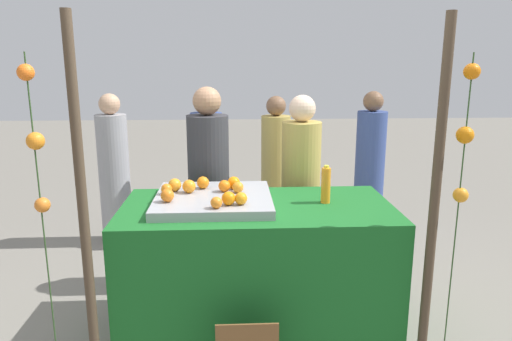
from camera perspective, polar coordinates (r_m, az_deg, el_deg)
name	(u,v)px	position (r m, az deg, el deg)	size (l,w,h in m)	color
ground_plane	(257,327)	(3.49, 0.14, -18.37)	(24.00, 24.00, 0.00)	gray
stall_counter	(257,268)	(3.28, 0.14, -11.69)	(1.79, 0.89, 0.90)	#196023
orange_tray	(213,200)	(3.15, -5.16, -3.52)	(0.76, 0.73, 0.06)	#9EA0A5
orange_0	(166,189)	(3.20, -10.76, -2.21)	(0.07, 0.07, 0.07)	orange
orange_1	(238,187)	(3.18, -2.20, -2.04)	(0.08, 0.08, 0.08)	orange
orange_2	(189,186)	(3.21, -8.09, -1.91)	(0.09, 0.09, 0.09)	orange
orange_3	(167,195)	(3.02, -10.65, -2.98)	(0.08, 0.08, 0.08)	orange
orange_4	(216,203)	(2.86, -4.81, -3.89)	(0.07, 0.07, 0.07)	orange
orange_5	(228,198)	(2.91, -3.34, -3.38)	(0.09, 0.09, 0.09)	orange
orange_6	(241,199)	(2.92, -1.83, -3.40)	(0.08, 0.08, 0.08)	orange
orange_7	(175,185)	(3.26, -9.78, -1.73)	(0.09, 0.09, 0.09)	orange
orange_8	(224,186)	(3.21, -3.84, -1.88)	(0.08, 0.08, 0.08)	orange
orange_9	(234,183)	(3.27, -2.71, -1.50)	(0.09, 0.09, 0.09)	orange
orange_10	(203,183)	(3.30, -6.43, -1.46)	(0.09, 0.09, 0.09)	orange
juice_bottle	(326,185)	(3.18, 8.42, -1.75)	(0.06, 0.06, 0.26)	orange
vendor_left	(209,196)	(3.82, -5.68, -3.11)	(0.33, 0.33, 1.63)	#333338
vendor_right	(300,198)	(3.88, 5.37, -3.34)	(0.31, 0.31, 1.57)	tan
crowd_person_0	(207,175)	(4.72, -5.88, -0.51)	(0.31, 0.31, 1.54)	#384C8C
crowd_person_1	(114,175)	(4.94, -16.73, -0.52)	(0.30, 0.30, 1.52)	#99999E
crowd_person_2	(275,173)	(4.89, 2.36, -0.30)	(0.30, 0.30, 1.48)	tan
crowd_person_3	(370,169)	(5.10, 13.54, 0.13)	(0.31, 0.31, 1.52)	#384C8C
canopy_post_left	(83,209)	(2.73, -20.16, -4.44)	(0.06, 0.06, 2.08)	#473828
canopy_post_right	(434,204)	(2.85, 20.74, -3.79)	(0.06, 0.06, 2.08)	#473828
garland_strand_left	(35,144)	(2.66, -25.12, 2.87)	(0.10, 0.09, 1.87)	#2D4C23
garland_strand_right	(465,138)	(2.85, 23.95, 3.61)	(0.10, 0.10, 1.87)	#2D4C23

